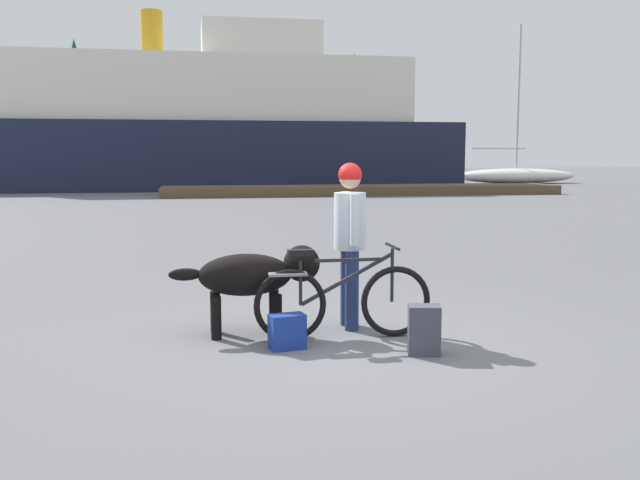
# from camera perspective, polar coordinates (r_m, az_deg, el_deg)

# --- Properties ---
(ground_plane) EXTENTS (160.00, 160.00, 0.00)m
(ground_plane) POSITION_cam_1_polar(r_m,az_deg,el_deg) (6.63, 2.28, -8.44)
(ground_plane) COLOR slate
(bicycle) EXTENTS (1.73, 0.44, 0.90)m
(bicycle) POSITION_cam_1_polar(r_m,az_deg,el_deg) (6.71, 1.82, -4.94)
(bicycle) COLOR black
(bicycle) RESTS_ON ground_plane
(person_cyclist) EXTENTS (0.32, 0.53, 1.68)m
(person_cyclist) POSITION_cam_1_polar(r_m,az_deg,el_deg) (7.05, 2.45, 0.83)
(person_cyclist) COLOR navy
(person_cyclist) RESTS_ON ground_plane
(dog) EXTENTS (1.47, 0.48, 0.88)m
(dog) POSITION_cam_1_polar(r_m,az_deg,el_deg) (6.86, -5.32, -2.87)
(dog) COLOR black
(dog) RESTS_ON ground_plane
(backpack) EXTENTS (0.32, 0.26, 0.44)m
(backpack) POSITION_cam_1_polar(r_m,az_deg,el_deg) (6.30, 8.49, -7.27)
(backpack) COLOR #3F3F4C
(backpack) RESTS_ON ground_plane
(handbag_pannier) EXTENTS (0.35, 0.24, 0.32)m
(handbag_pannier) POSITION_cam_1_polar(r_m,az_deg,el_deg) (6.42, -2.70, -7.48)
(handbag_pannier) COLOR navy
(handbag_pannier) RESTS_ON ground_plane
(dock_pier) EXTENTS (17.32, 2.71, 0.40)m
(dock_pier) POSITION_cam_1_polar(r_m,az_deg,el_deg) (30.67, 3.52, 4.09)
(dock_pier) COLOR brown
(dock_pier) RESTS_ON ground_plane
(ferry_boat) EXTENTS (24.69, 7.75, 8.94)m
(ferry_boat) POSITION_cam_1_polar(r_m,az_deg,el_deg) (37.20, -8.58, 9.11)
(ferry_boat) COLOR #191E38
(ferry_boat) RESTS_ON ground_plane
(sailboat_moored) EXTENTS (7.60, 2.13, 9.39)m
(sailboat_moored) POSITION_cam_1_polar(r_m,az_deg,el_deg) (44.09, 15.69, 5.13)
(sailboat_moored) COLOR silver
(sailboat_moored) RESTS_ON ground_plane
(pine_tree_far_left) EXTENTS (3.78, 3.78, 9.56)m
(pine_tree_far_left) POSITION_cam_1_polar(r_m,az_deg,el_deg) (51.71, -19.29, 11.32)
(pine_tree_far_left) COLOR #4C331E
(pine_tree_far_left) RESTS_ON ground_plane
(pine_tree_center) EXTENTS (3.64, 3.64, 11.04)m
(pine_tree_center) POSITION_cam_1_polar(r_m,az_deg,el_deg) (51.12, -8.15, 12.48)
(pine_tree_center) COLOR #4C331E
(pine_tree_center) RESTS_ON ground_plane
(pine_tree_far_right) EXTENTS (3.11, 3.11, 9.15)m
(pine_tree_far_right) POSITION_cam_1_polar(r_m,az_deg,el_deg) (52.94, 2.79, 11.68)
(pine_tree_far_right) COLOR #4C331E
(pine_tree_far_right) RESTS_ON ground_plane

